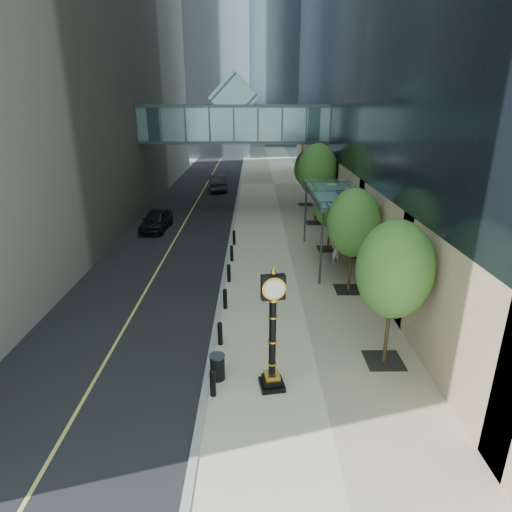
{
  "coord_description": "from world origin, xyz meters",
  "views": [
    {
      "loc": [
        -1.32,
        -10.87,
        9.35
      ],
      "look_at": [
        -1.24,
        6.54,
        3.02
      ],
      "focal_mm": 30.0,
      "sensor_mm": 36.0,
      "label": 1
    }
  ],
  "objects_px": {
    "pedestrian": "(336,251)",
    "street_clock": "(272,339)",
    "car_near": "(156,220)",
    "trash_bin": "(218,368)",
    "car_far": "(218,182)"
  },
  "relations": [
    {
      "from": "street_clock",
      "to": "car_far",
      "type": "height_order",
      "value": "street_clock"
    },
    {
      "from": "trash_bin",
      "to": "car_near",
      "type": "bearing_deg",
      "value": 108.21
    },
    {
      "from": "car_far",
      "to": "pedestrian",
      "type": "bearing_deg",
      "value": 103.52
    },
    {
      "from": "street_clock",
      "to": "car_near",
      "type": "bearing_deg",
      "value": 103.53
    },
    {
      "from": "street_clock",
      "to": "car_far",
      "type": "distance_m",
      "value": 35.14
    },
    {
      "from": "car_near",
      "to": "pedestrian",
      "type": "bearing_deg",
      "value": -26.89
    },
    {
      "from": "street_clock",
      "to": "pedestrian",
      "type": "bearing_deg",
      "value": 60.95
    },
    {
      "from": "trash_bin",
      "to": "car_far",
      "type": "relative_size",
      "value": 0.17
    },
    {
      "from": "street_clock",
      "to": "car_near",
      "type": "xyz_separation_m",
      "value": [
        -8.1,
        19.35,
        -1.17
      ]
    },
    {
      "from": "pedestrian",
      "to": "street_clock",
      "type": "bearing_deg",
      "value": 53.48
    },
    {
      "from": "car_near",
      "to": "car_far",
      "type": "bearing_deg",
      "value": 80.94
    },
    {
      "from": "trash_bin",
      "to": "pedestrian",
      "type": "xyz_separation_m",
      "value": [
        6.24,
        11.54,
        0.33
      ]
    },
    {
      "from": "street_clock",
      "to": "car_far",
      "type": "bearing_deg",
      "value": 88.37
    },
    {
      "from": "trash_bin",
      "to": "pedestrian",
      "type": "distance_m",
      "value": 13.12
    },
    {
      "from": "street_clock",
      "to": "pedestrian",
      "type": "height_order",
      "value": "street_clock"
    }
  ]
}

